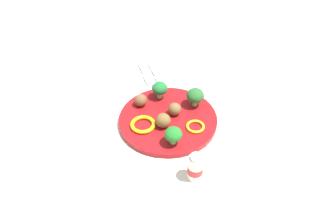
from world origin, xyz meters
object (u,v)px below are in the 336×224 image
object	(u,v)px
plate	(168,119)
broccoli_floret_mid_left	(160,89)
pepper_ring_front_right	(195,126)
broccoli_floret_near_rim	(195,96)
meatball_mid_left	(141,100)
yogurt_bottle	(195,168)
meatball_center	(163,121)
broccoli_floret_mid_right	(173,135)
pepper_ring_near_rim	(143,124)
fork	(155,73)
napkin	(150,74)
meatball_mid_right	(175,109)
knife	(145,74)

from	to	relation	value
plate	broccoli_floret_mid_left	bearing A→B (deg)	-176.58
pepper_ring_front_right	broccoli_floret_near_rim	bearing A→B (deg)	165.72
meatball_mid_left	yogurt_bottle	xyz separation A→B (m)	(0.27, 0.09, -0.00)
meatball_mid_left	yogurt_bottle	world-z (taller)	yogurt_bottle
broccoli_floret_mid_left	broccoli_floret_near_rim	bearing A→B (deg)	58.70
broccoli_floret_near_rim	meatball_center	world-z (taller)	broccoli_floret_near_rim
broccoli_floret_mid_right	pepper_ring_near_rim	bearing A→B (deg)	-139.41
fork	meatball_mid_left	bearing A→B (deg)	-23.21
broccoli_floret_mid_right	meatball_mid_left	world-z (taller)	broccoli_floret_mid_right
fork	napkin	bearing A→B (deg)	-107.66
napkin	broccoli_floret_mid_left	bearing A→B (deg)	3.03
broccoli_floret_mid_right	meatball_mid_right	bearing A→B (deg)	165.47
meatball_center	knife	xyz separation A→B (m)	(-0.27, -0.01, -0.03)
fork	broccoli_floret_mid_left	bearing A→B (deg)	-4.32
meatball_center	plate	bearing A→B (deg)	148.18
meatball_mid_right	knife	distance (m)	0.23
knife	pepper_ring_front_right	bearing A→B (deg)	18.05
broccoli_floret_mid_left	yogurt_bottle	distance (m)	0.30
broccoli_floret_mid_right	yogurt_bottle	distance (m)	0.11
meatball_mid_right	broccoli_floret_near_rim	bearing A→B (deg)	111.70
meatball_mid_right	yogurt_bottle	bearing A→B (deg)	0.35
meatball_mid_right	fork	distance (m)	0.23
napkin	knife	size ratio (longest dim) A/B	1.17
broccoli_floret_mid_right	knife	distance (m)	0.34
plate	broccoli_floret_near_rim	bearing A→B (deg)	112.58
pepper_ring_near_rim	yogurt_bottle	world-z (taller)	yogurt_bottle
broccoli_floret_mid_left	meatball_center	size ratio (longest dim) A/B	1.30
fork	yogurt_bottle	xyz separation A→B (m)	(0.44, 0.02, 0.03)
knife	napkin	bearing A→B (deg)	117.11
pepper_ring_front_right	meatball_center	bearing A→B (deg)	-105.90
plate	pepper_ring_front_right	size ratio (longest dim) A/B	5.39
fork	yogurt_bottle	size ratio (longest dim) A/B	1.60
broccoli_floret_near_rim	yogurt_bottle	distance (m)	0.25
fork	pepper_ring_near_rim	bearing A→B (deg)	-17.14
pepper_ring_front_right	meatball_mid_left	bearing A→B (deg)	-133.45
pepper_ring_front_right	knife	bearing A→B (deg)	-161.95
broccoli_floret_mid_left	pepper_ring_near_rim	size ratio (longest dim) A/B	0.76
meatball_center	pepper_ring_near_rim	size ratio (longest dim) A/B	0.58
broccoli_floret_near_rim	knife	world-z (taller)	broccoli_floret_near_rim
meatball_mid_left	pepper_ring_near_rim	world-z (taller)	meatball_mid_left
pepper_ring_front_right	napkin	bearing A→B (deg)	-165.43
broccoli_floret_near_rim	meatball_center	bearing A→B (deg)	-57.58
broccoli_floret_near_rim	pepper_ring_front_right	bearing A→B (deg)	-14.28
meatball_mid_right	meatball_mid_left	size ratio (longest dim) A/B	0.99
meatball_mid_left	knife	size ratio (longest dim) A/B	0.25
plate	pepper_ring_near_rim	size ratio (longest dim) A/B	4.00
broccoli_floret_near_rim	knife	size ratio (longest dim) A/B	0.39
plate	meatball_mid_left	bearing A→B (deg)	-135.70
pepper_ring_front_right	broccoli_floret_mid_right	bearing A→B (deg)	-58.85
fork	knife	bearing A→B (deg)	-85.76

